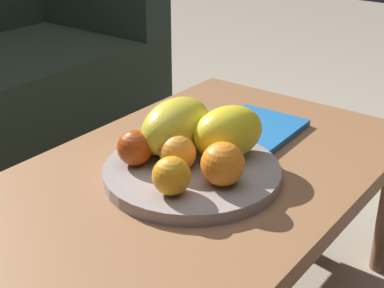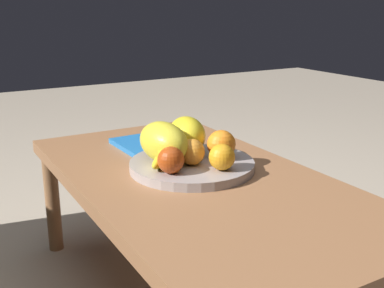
{
  "view_description": "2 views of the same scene",
  "coord_description": "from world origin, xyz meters",
  "px_view_note": "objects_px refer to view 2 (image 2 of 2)",
  "views": [
    {
      "loc": [
        -0.72,
        -0.61,
        0.95
      ],
      "look_at": [
        0.06,
        -0.02,
        0.48
      ],
      "focal_mm": 52.58,
      "sensor_mm": 36.0,
      "label": 1
    },
    {
      "loc": [
        -1.05,
        0.62,
        0.85
      ],
      "look_at": [
        0.06,
        -0.02,
        0.48
      ],
      "focal_mm": 44.63,
      "sensor_mm": 36.0,
      "label": 2
    }
  ],
  "objects_px": {
    "melon_smaller_beside": "(187,135)",
    "apple_front": "(172,160)",
    "coffee_table": "(198,191)",
    "orange_front": "(221,144)",
    "orange_left": "(222,157)",
    "magazine": "(149,146)",
    "orange_right": "(193,152)",
    "banana_bunch": "(165,155)",
    "melon_large_front": "(164,142)",
    "fruit_bowl": "(192,165)"
  },
  "relations": [
    {
      "from": "melon_large_front",
      "to": "apple_front",
      "type": "distance_m",
      "value": 0.11
    },
    {
      "from": "orange_left",
      "to": "banana_bunch",
      "type": "relative_size",
      "value": 0.46
    },
    {
      "from": "apple_front",
      "to": "banana_bunch",
      "type": "height_order",
      "value": "apple_front"
    },
    {
      "from": "orange_left",
      "to": "apple_front",
      "type": "bearing_deg",
      "value": 72.43
    },
    {
      "from": "melon_large_front",
      "to": "melon_smaller_beside",
      "type": "distance_m",
      "value": 0.11
    },
    {
      "from": "fruit_bowl",
      "to": "orange_front",
      "type": "relative_size",
      "value": 4.28
    },
    {
      "from": "orange_right",
      "to": "apple_front",
      "type": "relative_size",
      "value": 1.02
    },
    {
      "from": "melon_smaller_beside",
      "to": "banana_bunch",
      "type": "xyz_separation_m",
      "value": [
        -0.07,
        0.11,
        -0.03
      ]
    },
    {
      "from": "melon_smaller_beside",
      "to": "magazine",
      "type": "bearing_deg",
      "value": 15.26
    },
    {
      "from": "fruit_bowl",
      "to": "orange_right",
      "type": "bearing_deg",
      "value": 156.32
    },
    {
      "from": "coffee_table",
      "to": "apple_front",
      "type": "bearing_deg",
      "value": 92.97
    },
    {
      "from": "banana_bunch",
      "to": "magazine",
      "type": "bearing_deg",
      "value": -14.5
    },
    {
      "from": "apple_front",
      "to": "banana_bunch",
      "type": "xyz_separation_m",
      "value": [
        0.07,
        -0.02,
        -0.01
      ]
    },
    {
      "from": "orange_left",
      "to": "melon_smaller_beside",
      "type": "bearing_deg",
      "value": 0.79
    },
    {
      "from": "fruit_bowl",
      "to": "orange_right",
      "type": "relative_size",
      "value": 4.87
    },
    {
      "from": "coffee_table",
      "to": "orange_left",
      "type": "xyz_separation_m",
      "value": [
        -0.05,
        -0.05,
        0.1
      ]
    },
    {
      "from": "orange_front",
      "to": "orange_left",
      "type": "relative_size",
      "value": 1.16
    },
    {
      "from": "coffee_table",
      "to": "apple_front",
      "type": "relative_size",
      "value": 16.54
    },
    {
      "from": "melon_smaller_beside",
      "to": "apple_front",
      "type": "xyz_separation_m",
      "value": [
        -0.14,
        0.13,
        -0.02
      ]
    },
    {
      "from": "orange_front",
      "to": "apple_front",
      "type": "bearing_deg",
      "value": 103.24
    },
    {
      "from": "coffee_table",
      "to": "orange_left",
      "type": "distance_m",
      "value": 0.12
    },
    {
      "from": "orange_front",
      "to": "orange_right",
      "type": "height_order",
      "value": "orange_front"
    },
    {
      "from": "orange_front",
      "to": "orange_right",
      "type": "distance_m",
      "value": 0.1
    },
    {
      "from": "melon_large_front",
      "to": "apple_front",
      "type": "bearing_deg",
      "value": 164.47
    },
    {
      "from": "melon_large_front",
      "to": "orange_right",
      "type": "xyz_separation_m",
      "value": [
        -0.06,
        -0.06,
        -0.02
      ]
    },
    {
      "from": "melon_smaller_beside",
      "to": "fruit_bowl",
      "type": "bearing_deg",
      "value": 160.11
    },
    {
      "from": "orange_left",
      "to": "apple_front",
      "type": "relative_size",
      "value": 1.0
    },
    {
      "from": "melon_large_front",
      "to": "magazine",
      "type": "xyz_separation_m",
      "value": [
        0.21,
        -0.05,
        -0.07
      ]
    },
    {
      "from": "fruit_bowl",
      "to": "melon_smaller_beside",
      "type": "distance_m",
      "value": 0.11
    },
    {
      "from": "orange_left",
      "to": "banana_bunch",
      "type": "height_order",
      "value": "orange_left"
    },
    {
      "from": "melon_large_front",
      "to": "banana_bunch",
      "type": "xyz_separation_m",
      "value": [
        -0.03,
        0.01,
        -0.03
      ]
    },
    {
      "from": "orange_left",
      "to": "magazine",
      "type": "distance_m",
      "value": 0.36
    },
    {
      "from": "banana_bunch",
      "to": "orange_right",
      "type": "bearing_deg",
      "value": -119.28
    },
    {
      "from": "orange_left",
      "to": "banana_bunch",
      "type": "distance_m",
      "value": 0.16
    },
    {
      "from": "melon_smaller_beside",
      "to": "orange_front",
      "type": "xyz_separation_m",
      "value": [
        -0.1,
        -0.06,
        -0.01
      ]
    },
    {
      "from": "melon_smaller_beside",
      "to": "orange_right",
      "type": "xyz_separation_m",
      "value": [
        -0.11,
        0.04,
        -0.02
      ]
    },
    {
      "from": "fruit_bowl",
      "to": "melon_large_front",
      "type": "xyz_separation_m",
      "value": [
        0.04,
        0.07,
        0.07
      ]
    },
    {
      "from": "coffee_table",
      "to": "orange_front",
      "type": "relative_size",
      "value": 14.26
    },
    {
      "from": "melon_smaller_beside",
      "to": "orange_front",
      "type": "distance_m",
      "value": 0.12
    },
    {
      "from": "orange_front",
      "to": "magazine",
      "type": "distance_m",
      "value": 0.29
    },
    {
      "from": "fruit_bowl",
      "to": "apple_front",
      "type": "bearing_deg",
      "value": 122.67
    },
    {
      "from": "orange_right",
      "to": "apple_front",
      "type": "distance_m",
      "value": 0.09
    },
    {
      "from": "orange_left",
      "to": "orange_front",
      "type": "bearing_deg",
      "value": -32.47
    },
    {
      "from": "orange_left",
      "to": "banana_bunch",
      "type": "xyz_separation_m",
      "value": [
        0.12,
        0.11,
        -0.01
      ]
    },
    {
      "from": "orange_left",
      "to": "orange_right",
      "type": "height_order",
      "value": "orange_right"
    },
    {
      "from": "orange_left",
      "to": "apple_front",
      "type": "height_order",
      "value": "same"
    },
    {
      "from": "orange_front",
      "to": "apple_front",
      "type": "relative_size",
      "value": 1.16
    },
    {
      "from": "fruit_bowl",
      "to": "melon_smaller_beside",
      "type": "bearing_deg",
      "value": -19.89
    },
    {
      "from": "coffee_table",
      "to": "magazine",
      "type": "relative_size",
      "value": 4.71
    },
    {
      "from": "melon_smaller_beside",
      "to": "magazine",
      "type": "xyz_separation_m",
      "value": [
        0.17,
        0.05,
        -0.07
      ]
    }
  ]
}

